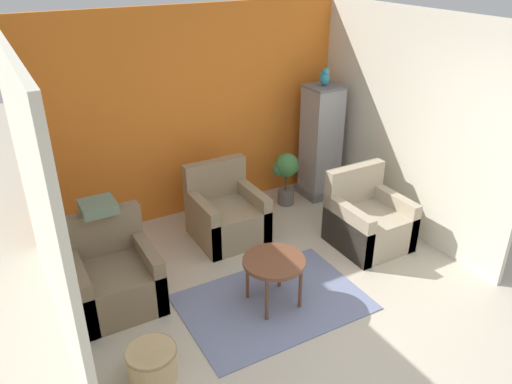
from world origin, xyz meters
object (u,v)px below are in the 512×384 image
object	(u,v)px
armchair_right	(367,222)
potted_plant	(286,171)
armchair_middle	(226,216)
birdcage	(321,143)
wicker_basket	(152,363)
armchair_left	(115,278)
parrot	(325,77)
coffee_table	(274,265)

from	to	relation	value
armchair_right	potted_plant	distance (m)	1.40
armchair_middle	birdcage	xyz separation A→B (m)	(1.69, 0.42, 0.48)
armchair_right	wicker_basket	xyz separation A→B (m)	(-2.93, -0.75, -0.14)
armchair_left	armchair_middle	distance (m)	1.64
armchair_left	potted_plant	xyz separation A→B (m)	(2.63, 0.99, 0.19)
parrot	potted_plant	size ratio (longest dim) A/B	0.33
armchair_left	birdcage	distance (m)	3.40
wicker_basket	parrot	bearing A→B (deg)	33.58
birdcage	potted_plant	distance (m)	0.65
potted_plant	wicker_basket	size ratio (longest dim) A/B	1.75
coffee_table	armchair_middle	size ratio (longest dim) A/B	0.68
parrot	potted_plant	world-z (taller)	parrot
armchair_left	birdcage	xyz separation A→B (m)	(3.21, 1.02, 0.48)
armchair_left	parrot	distance (m)	3.65
coffee_table	armchair_middle	world-z (taller)	armchair_middle
armchair_middle	birdcage	world-z (taller)	birdcage
coffee_table	potted_plant	xyz separation A→B (m)	(1.27, 1.77, 0.02)
armchair_right	armchair_middle	distance (m)	1.70
coffee_table	armchair_right	world-z (taller)	armchair_right
armchair_middle	birdcage	size ratio (longest dim) A/B	0.57
coffee_table	armchair_middle	bearing A→B (deg)	83.40
armchair_middle	potted_plant	world-z (taller)	armchair_middle
wicker_basket	birdcage	bearing A→B (deg)	33.56
coffee_table	armchair_left	xyz separation A→B (m)	(-1.37, 0.78, -0.17)
armchair_right	potted_plant	bearing A→B (deg)	102.03
coffee_table	armchair_left	bearing A→B (deg)	150.23
coffee_table	parrot	world-z (taller)	parrot
wicker_basket	potted_plant	bearing A→B (deg)	38.53
wicker_basket	armchair_middle	bearing A→B (deg)	48.18
parrot	wicker_basket	bearing A→B (deg)	-146.42
armchair_left	wicker_basket	xyz separation A→B (m)	(-0.01, -1.12, -0.14)
armchair_middle	potted_plant	size ratio (longest dim) A/B	1.22
armchair_right	potted_plant	world-z (taller)	armchair_right
coffee_table	wicker_basket	size ratio (longest dim) A/B	1.45
armchair_left	wicker_basket	world-z (taller)	armchair_left
armchair_left	potted_plant	size ratio (longest dim) A/B	1.22
potted_plant	wicker_basket	distance (m)	3.39
potted_plant	armchair_left	bearing A→B (deg)	-159.47
armchair_right	wicker_basket	size ratio (longest dim) A/B	2.14
parrot	armchair_left	bearing A→B (deg)	-162.37
armchair_right	potted_plant	xyz separation A→B (m)	(-0.29, 1.35, 0.19)
armchair_middle	armchair_right	bearing A→B (deg)	-34.64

